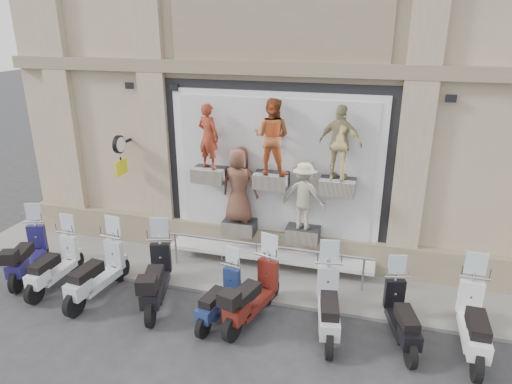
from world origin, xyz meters
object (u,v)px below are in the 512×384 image
at_px(scooter_e, 219,290).
at_px(scooter_i, 476,312).
at_px(scooter_d, 155,268).
at_px(scooter_g, 329,295).
at_px(clock_sign_bracket, 120,150).
at_px(guard_rail, 264,262).
at_px(scooter_b, 53,256).
at_px(scooter_f, 253,284).
at_px(scooter_c, 96,263).
at_px(scooter_h, 403,307).
at_px(scooter_a, 26,245).

xyz_separation_m(scooter_e, scooter_i, (4.85, 0.37, 0.15)).
bearing_deg(scooter_d, scooter_g, -16.43).
bearing_deg(scooter_i, clock_sign_bracket, 167.74).
relative_size(guard_rail, scooter_d, 2.36).
bearing_deg(guard_rail, scooter_g, -42.54).
bearing_deg(scooter_b, clock_sign_bracket, 72.05).
bearing_deg(scooter_b, scooter_f, 0.12).
xyz_separation_m(scooter_b, scooter_f, (4.77, 0.02, 0.05)).
height_order(scooter_f, scooter_g, scooter_g).
xyz_separation_m(guard_rail, scooter_b, (-4.58, -1.65, 0.33)).
xyz_separation_m(guard_rail, scooter_d, (-1.98, -1.63, 0.41)).
xyz_separation_m(scooter_c, scooter_h, (6.47, 0.26, -0.08)).
distance_m(clock_sign_bracket, scooter_e, 4.61).
distance_m(scooter_d, scooter_i, 6.36).
bearing_deg(scooter_b, scooter_c, -5.20).
xyz_separation_m(scooter_b, scooter_e, (4.11, -0.14, -0.08)).
relative_size(scooter_c, scooter_h, 1.11).
xyz_separation_m(scooter_e, scooter_g, (2.20, 0.21, 0.14)).
relative_size(scooter_g, scooter_h, 1.10).
height_order(guard_rail, scooter_d, scooter_d).
height_order(scooter_d, scooter_f, scooter_d).
distance_m(guard_rail, scooter_a, 5.71).
relative_size(scooter_f, scooter_i, 0.98).
distance_m(scooter_b, scooter_i, 8.96).
xyz_separation_m(scooter_g, scooter_h, (1.38, 0.09, -0.08)).
bearing_deg(scooter_e, scooter_d, -175.84).
bearing_deg(scooter_g, scooter_h, -5.97).
xyz_separation_m(clock_sign_bracket, scooter_g, (5.63, -2.05, -1.96)).
bearing_deg(guard_rail, scooter_f, -83.38).
relative_size(scooter_a, scooter_g, 0.97).
bearing_deg(scooter_f, scooter_c, -162.80).
bearing_deg(guard_rail, scooter_e, -104.80).
height_order(scooter_b, scooter_c, scooter_c).
distance_m(guard_rail, scooter_f, 1.68).
height_order(clock_sign_bracket, scooter_i, clock_sign_bracket).
distance_m(scooter_a, scooter_i, 9.89).
bearing_deg(scooter_f, scooter_b, -164.62).
bearing_deg(scooter_e, scooter_a, -173.90).
relative_size(scooter_f, scooter_h, 1.10).
distance_m(scooter_e, scooter_i, 4.86).
xyz_separation_m(scooter_b, scooter_d, (2.60, 0.02, 0.08)).
bearing_deg(scooter_c, scooter_g, 7.72).
bearing_deg(scooter_i, scooter_h, -176.20).
bearing_deg(scooter_g, scooter_f, 172.10).
bearing_deg(scooter_c, scooter_d, 11.13).
bearing_deg(scooter_d, scooter_h, -15.63).
bearing_deg(scooter_a, scooter_g, -19.47).
bearing_deg(scooter_i, guard_rail, 162.57).
bearing_deg(scooter_a, scooter_i, -18.20).
xyz_separation_m(scooter_c, scooter_d, (1.38, 0.13, 0.02)).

